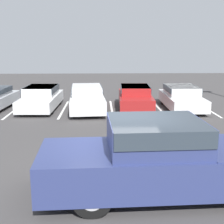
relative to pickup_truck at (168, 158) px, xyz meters
The scene contains 11 objects.
ground_plane 1.65m from the pickup_truck, 146.83° to the left, with size 60.00×60.00×0.00m, color #423F3F.
stall_stripe_b 11.68m from the pickup_truck, 122.12° to the left, with size 0.12×4.70×0.01m, color white.
stall_stripe_c 10.53m from the pickup_truck, 109.96° to the left, with size 0.12×4.70×0.01m, color white.
stall_stripe_d 9.95m from the pickup_truck, 95.63° to the left, with size 0.12×4.70×0.01m, color white.
stall_stripe_e 10.04m from the pickup_truck, 80.58° to the left, with size 0.12×4.70×0.01m, color white.
stall_stripe_f 10.78m from the pickup_truck, 66.71° to the left, with size 0.12×4.70×0.01m, color white.
pickup_truck is the anchor object (origin of this frame).
parked_sedan_b 11.15m from the pickup_truck, 115.51° to the left, with size 1.90×4.49×1.23m.
parked_sedan_c 9.98m from the pickup_truck, 103.38° to the left, with size 2.05×4.90×1.28m.
parked_sedan_d 9.90m from the pickup_truck, 88.24° to the left, with size 1.89×4.34×1.25m.
parked_sedan_e 10.27m from the pickup_truck, 73.86° to the left, with size 1.82×4.44×1.24m.
Camera 1 is at (-0.39, -7.56, 3.49)m, focal length 50.00 mm.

